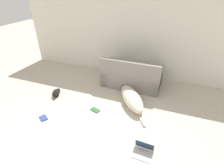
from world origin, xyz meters
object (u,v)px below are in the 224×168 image
at_px(dog, 131,97).
at_px(book_blue, 43,118).
at_px(book_green, 95,110).
at_px(couch, 132,77).
at_px(laptop_open, 144,149).
at_px(cat, 56,93).

xyz_separation_m(dog, book_blue, (-1.71, -1.28, -0.14)).
bearing_deg(book_blue, book_green, 34.08).
relative_size(couch, laptop_open, 4.48).
bearing_deg(cat, book_green, -118.23).
distance_m(dog, book_blue, 2.14).
bearing_deg(dog, laptop_open, 169.84).
xyz_separation_m(dog, cat, (-1.99, -0.38, -0.07)).
xyz_separation_m(couch, book_green, (-0.51, -1.47, -0.27)).
bearing_deg(book_green, book_blue, -145.92).
relative_size(couch, book_blue, 6.82).
relative_size(laptop_open, book_green, 1.47).
bearing_deg(dog, cat, 67.11).
xyz_separation_m(cat, laptop_open, (2.60, -1.01, -0.01)).
relative_size(couch, cat, 3.49).
bearing_deg(couch, dog, 104.91).
xyz_separation_m(laptop_open, book_blue, (-2.31, 0.11, -0.06)).
relative_size(dog, laptop_open, 3.86).
distance_m(dog, cat, 2.03).
bearing_deg(book_blue, laptop_open, -2.84).
bearing_deg(book_green, couch, 70.84).
xyz_separation_m(couch, cat, (-1.78, -1.23, -0.20)).
xyz_separation_m(cat, book_green, (1.27, -0.23, -0.07)).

